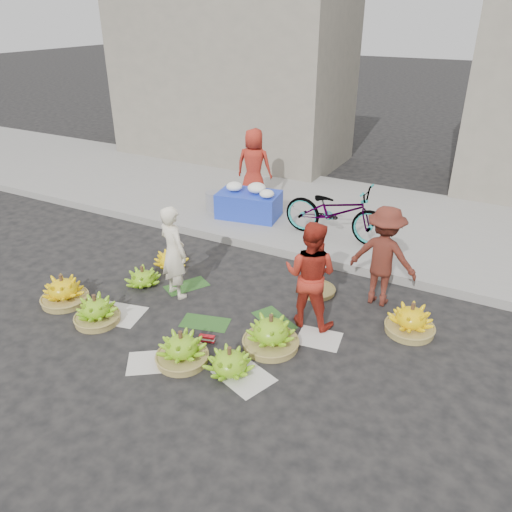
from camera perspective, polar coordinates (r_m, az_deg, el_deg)
The scene contains 23 objects.
ground at distance 6.97m, azimuth -4.23°, elevation -7.03°, with size 80.00×80.00×0.00m, color black.
curb at distance 8.61m, azimuth 3.53°, elevation 0.57°, with size 40.00×0.25×0.15m, color gray.
sidewalk at distance 10.40m, azimuth 8.44°, elevation 4.99°, with size 40.00×4.00×0.12m, color gray.
building_left at distance 14.15m, azimuth -2.72°, elevation 19.14°, with size 6.00×3.00×4.00m, color gray.
newspaper_scatter at distance 6.43m, azimuth -8.07°, elevation -10.46°, with size 3.20×1.80×0.00m, color beige, non-canonical shape.
banana_leaves at distance 7.15m, azimuth -4.06°, elevation -6.01°, with size 2.00×1.00×0.00m, color #1F4918, non-canonical shape.
banana_bunch_0 at distance 7.70m, azimuth -21.15°, elevation -3.71°, with size 0.69×0.69×0.45m.
banana_bunch_1 at distance 7.11m, azimuth -17.80°, elevation -5.96°, with size 0.60×0.60×0.42m.
banana_bunch_2 at distance 6.14m, azimuth -8.51°, elevation -10.45°, with size 0.62×0.62×0.43m.
banana_bunch_3 at distance 5.93m, azimuth -3.03°, elevation -11.97°, with size 0.72×0.72×0.36m.
banana_bunch_4 at distance 6.30m, azimuth 1.71°, elevation -8.78°, with size 0.70×0.70×0.47m.
banana_bunch_5 at distance 6.87m, azimuth 17.28°, elevation -6.98°, with size 0.66×0.66×0.44m.
banana_bunch_6 at distance 7.84m, azimuth -12.81°, elevation -2.37°, with size 0.60×0.60×0.32m.
banana_bunch_7 at distance 8.30m, azimuth -9.74°, elevation -0.27°, with size 0.56×0.56×0.35m.
basket_spare at distance 7.56m, azimuth 6.94°, elevation -3.93°, with size 0.54×0.54×0.06m, color olive.
incense_stack at distance 6.50m, azimuth -5.62°, elevation -9.37°, with size 0.20×0.06×0.08m, color #A9121A.
vendor_cream at distance 7.24m, azimuth -9.41°, elevation 0.43°, with size 0.51×0.34×1.40m, color white.
vendor_red at distance 6.51m, azimuth 6.24°, elevation -2.13°, with size 0.72×0.56×1.47m, color red.
man_striped at distance 7.17m, azimuth 14.35°, elevation -0.05°, with size 0.95×0.55×1.47m, color maroon.
flower_table at distance 9.82m, azimuth -0.79°, elevation 6.09°, with size 1.28×0.92×0.69m.
grey_bucket at distance 10.21m, azimuth -4.82°, elevation 6.28°, with size 0.34×0.34×0.38m, color gray.
flower_vendor at distance 10.54m, azimuth -0.24°, elevation 10.32°, with size 0.75×0.49×1.53m, color red.
bicycle at distance 8.91m, azimuth 9.15°, elevation 5.06°, with size 1.92×0.67×1.01m, color gray.
Camera 1 is at (3.18, -4.85, 3.86)m, focal length 35.00 mm.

